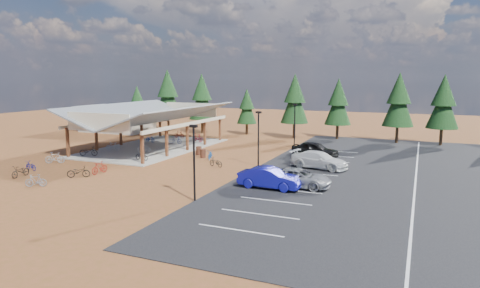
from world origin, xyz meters
TOP-DOWN VIEW (x-y plane):
  - ground at (0.00, 0.00)m, footprint 140.00×140.00m
  - asphalt_lot at (18.50, 3.00)m, footprint 27.00×44.00m
  - concrete_pad at (-10.00, 7.00)m, footprint 10.60×18.60m
  - bike_pavilion at (-10.00, 7.00)m, footprint 11.65×19.40m
  - outbuilding at (-24.00, 18.00)m, footprint 11.00×7.00m
  - lamp_post_0 at (5.00, -10.00)m, footprint 0.50×0.25m
  - lamp_post_1 at (5.00, 2.00)m, footprint 0.50×0.25m
  - lamp_post_2 at (5.00, 14.00)m, footprint 0.50×0.25m
  - trash_bin_0 at (-3.04, 5.33)m, footprint 0.60×0.60m
  - trash_bin_1 at (-1.82, 3.99)m, footprint 0.60×0.60m
  - pine_0 at (-23.81, 22.88)m, footprint 2.93×2.93m
  - pine_1 at (-16.89, 21.14)m, footprint 4.03×4.03m
  - pine_2 at (-11.03, 21.08)m, footprint 3.75×3.75m
  - pine_3 at (-4.56, 22.58)m, footprint 2.83×2.83m
  - pine_4 at (2.85, 21.40)m, footprint 3.72×3.72m
  - pine_5 at (8.36, 22.92)m, footprint 3.47×3.47m
  - pine_6 at (15.89, 22.40)m, footprint 3.79×3.79m
  - pine_7 at (20.92, 22.44)m, footprint 3.69×3.69m
  - bike_0 at (-13.02, -0.22)m, footprint 2.02×1.27m
  - bike_1 at (-12.81, 3.35)m, footprint 1.66×0.82m
  - bike_2 at (-12.72, 10.35)m, footprint 1.76×1.07m
  - bike_3 at (-11.18, 14.80)m, footprint 1.69×0.72m
  - bike_4 at (-6.55, 0.03)m, footprint 1.63×0.76m
  - bike_5 at (-9.01, 3.84)m, footprint 1.58×0.81m
  - bike_6 at (-9.12, 10.49)m, footprint 1.72×0.63m
  - bike_7 at (-7.41, 12.96)m, footprint 1.86×1.00m
  - bike_8 at (-11.70, -9.55)m, footprint 0.89×1.94m
  - bike_9 at (-13.56, -4.16)m, footprint 1.84×1.38m
  - bike_10 at (-13.08, -7.35)m, footprint 1.68×0.90m
  - bike_11 at (-6.52, -6.00)m, footprint 0.59×1.81m
  - bike_12 at (-7.16, -7.78)m, footprint 1.87×1.54m
  - bike_13 at (-7.87, -11.41)m, footprint 1.64×1.13m
  - bike_14 at (-0.74, 3.52)m, footprint 1.22×1.97m
  - bike_16 at (1.35, 0.54)m, footprint 1.73×1.10m
  - car_1 at (8.56, -4.98)m, footprint 4.77×1.78m
  - car_2 at (10.41, -3.75)m, footprint 4.93×2.29m
  - car_3 at (10.35, 3.41)m, footprint 5.55×3.10m
  - car_4 at (8.80, 8.37)m, footprint 5.02×2.58m

SIDE VIEW (x-z plane):
  - ground at x=0.00m, z-range 0.00..0.00m
  - asphalt_lot at x=18.50m, z-range 0.00..0.04m
  - concrete_pad at x=-10.00m, z-range 0.00..0.10m
  - bike_10 at x=-13.08m, z-range 0.00..0.84m
  - bike_16 at x=1.35m, z-range 0.00..0.86m
  - trash_bin_0 at x=-3.04m, z-range 0.00..0.90m
  - trash_bin_1 at x=-1.82m, z-range 0.00..0.90m
  - bike_12 at x=-7.16m, z-range 0.00..0.96m
  - bike_13 at x=-7.87m, z-range 0.00..0.97m
  - bike_14 at x=-0.74m, z-range 0.00..0.98m
  - bike_8 at x=-11.70m, z-range 0.00..0.98m
  - bike_4 at x=-6.55m, z-range 0.10..0.92m
  - bike_2 at x=-12.72m, z-range 0.10..0.97m
  - bike_11 at x=-6.52m, z-range 0.00..1.07m
  - bike_6 at x=-9.12m, z-range 0.10..1.00m
  - bike_9 at x=-13.56m, z-range 0.00..1.10m
  - bike_5 at x=-9.01m, z-range 0.10..1.01m
  - bike_1 at x=-12.81m, z-range 0.10..1.06m
  - bike_3 at x=-11.18m, z-range 0.10..1.09m
  - bike_0 at x=-13.02m, z-range 0.10..1.10m
  - bike_7 at x=-7.41m, z-range 0.10..1.17m
  - car_2 at x=10.41m, z-range 0.04..1.41m
  - car_3 at x=10.35m, z-range 0.04..1.56m
  - car_1 at x=8.56m, z-range 0.04..1.60m
  - car_4 at x=8.80m, z-range 0.04..1.67m
  - outbuilding at x=-24.00m, z-range 0.08..3.98m
  - lamp_post_0 at x=5.00m, z-range 0.41..5.55m
  - lamp_post_1 at x=5.00m, z-range 0.41..5.55m
  - lamp_post_2 at x=5.00m, z-range 0.41..5.55m
  - bike_pavilion at x=-10.00m, z-range 1.34..6.31m
  - pine_3 at x=-4.56m, z-range 0.72..7.32m
  - pine_0 at x=-23.81m, z-range 0.75..7.59m
  - pine_5 at x=8.36m, z-range 0.89..8.97m
  - pine_7 at x=20.92m, z-range 0.95..9.55m
  - pine_4 at x=2.85m, z-range 0.96..9.63m
  - pine_2 at x=-11.03m, z-range 0.97..9.71m
  - pine_6 at x=15.89m, z-range 0.98..9.82m
  - pine_1 at x=-16.89m, z-range 1.04..10.43m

